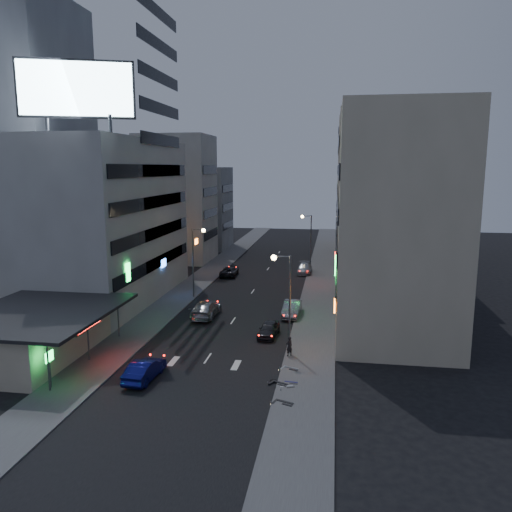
% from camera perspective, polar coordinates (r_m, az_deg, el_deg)
% --- Properties ---
extents(ground, '(180.00, 180.00, 0.00)m').
position_cam_1_polar(ground, '(37.00, -7.14, -13.79)').
color(ground, black).
rests_on(ground, ground).
extents(sidewalk_left, '(4.00, 120.00, 0.12)m').
position_cam_1_polar(sidewalk_left, '(66.58, -6.62, -2.90)').
color(sidewalk_left, '#4C4C4F').
rests_on(sidewalk_left, ground).
extents(sidewalk_right, '(4.00, 120.00, 0.12)m').
position_cam_1_polar(sidewalk_right, '(64.22, 7.29, -3.40)').
color(sidewalk_right, '#4C4C4F').
rests_on(sidewalk_right, ground).
extents(food_court, '(11.00, 13.00, 3.88)m').
position_cam_1_polar(food_court, '(43.70, -24.41, -8.08)').
color(food_court, beige).
rests_on(food_court, ground).
extents(white_building, '(14.00, 24.00, 18.00)m').
position_cam_1_polar(white_building, '(59.14, -17.88, 3.83)').
color(white_building, '#B4B4AF').
rests_on(white_building, ground).
extents(grey_tower, '(10.00, 14.00, 34.00)m').
position_cam_1_polar(grey_tower, '(65.97, -24.20, 11.01)').
color(grey_tower, gray).
rests_on(grey_tower, ground).
extents(shophouse_near, '(10.00, 11.00, 20.00)m').
position_cam_1_polar(shophouse_near, '(43.56, 16.01, 3.19)').
color(shophouse_near, beige).
rests_on(shophouse_near, ground).
extents(shophouse_mid, '(11.00, 12.00, 16.00)m').
position_cam_1_polar(shophouse_mid, '(55.20, 15.02, 2.52)').
color(shophouse_mid, tan).
rests_on(shophouse_mid, ground).
extents(shophouse_far, '(10.00, 14.00, 22.00)m').
position_cam_1_polar(shophouse_far, '(67.78, 13.60, 6.47)').
color(shophouse_far, beige).
rests_on(shophouse_far, ground).
extents(far_left_a, '(11.00, 10.00, 20.00)m').
position_cam_1_polar(far_left_a, '(81.59, -9.03, 6.48)').
color(far_left_a, '#B4B4AF').
rests_on(far_left_a, ground).
extents(far_left_b, '(12.00, 10.00, 15.00)m').
position_cam_1_polar(far_left_b, '(94.32, -6.84, 5.48)').
color(far_left_b, gray).
rests_on(far_left_b, ground).
extents(far_right_a, '(11.00, 12.00, 18.00)m').
position_cam_1_polar(far_right_a, '(82.87, 13.09, 5.71)').
color(far_right_a, tan).
rests_on(far_right_a, ground).
extents(far_right_b, '(12.00, 12.00, 24.00)m').
position_cam_1_polar(far_right_b, '(96.71, 12.89, 8.08)').
color(far_right_b, beige).
rests_on(far_right_b, ground).
extents(billboard, '(9.52, 3.75, 6.20)m').
position_cam_1_polar(billboard, '(48.57, -19.85, 17.47)').
color(billboard, '#595B60').
rests_on(billboard, white_building).
extents(street_lamp_right_near, '(1.60, 0.44, 8.02)m').
position_cam_1_polar(street_lamp_right_near, '(39.80, 3.33, -3.84)').
color(street_lamp_right_near, '#595B60').
rests_on(street_lamp_right_near, sidewalk_right).
extents(street_lamp_left, '(1.60, 0.44, 8.02)m').
position_cam_1_polar(street_lamp_left, '(57.44, -6.85, 0.42)').
color(street_lamp_left, '#595B60').
rests_on(street_lamp_left, sidewalk_left).
extents(street_lamp_right_far, '(1.60, 0.44, 8.02)m').
position_cam_1_polar(street_lamp_right_far, '(73.18, 5.99, 2.51)').
color(street_lamp_right_far, '#595B60').
rests_on(street_lamp_right_far, sidewalk_right).
extents(parked_car_right_near, '(1.89, 3.97, 1.31)m').
position_cam_1_polar(parked_car_right_near, '(45.09, 1.47, -8.38)').
color(parked_car_right_near, '#232428').
rests_on(parked_car_right_near, ground).
extents(parked_car_right_mid, '(1.79, 4.72, 1.54)m').
position_cam_1_polar(parked_car_right_mid, '(51.11, 4.12, -6.03)').
color(parked_car_right_mid, '#97999E').
rests_on(parked_car_right_mid, ground).
extents(parked_car_left, '(2.34, 4.76, 1.30)m').
position_cam_1_polar(parked_car_left, '(69.68, -3.08, -1.77)').
color(parked_car_left, '#26262B').
rests_on(parked_car_left, ground).
extents(parked_car_right_far, '(2.05, 4.92, 1.42)m').
position_cam_1_polar(parked_car_right_far, '(71.58, 5.58, -1.44)').
color(parked_car_right_far, '#9B9FA3').
rests_on(parked_car_right_far, ground).
extents(road_car_blue, '(1.83, 4.50, 1.45)m').
position_cam_1_polar(road_car_blue, '(37.27, -12.60, -12.57)').
color(road_car_blue, navy).
rests_on(road_car_blue, ground).
extents(road_car_silver, '(2.32, 5.64, 1.63)m').
position_cam_1_polar(road_car_silver, '(51.02, -5.77, -6.03)').
color(road_car_silver, '#A9AEB2').
rests_on(road_car_silver, ground).
extents(person, '(0.68, 0.67, 1.59)m').
position_cam_1_polar(person, '(40.36, 3.82, -10.26)').
color(person, black).
rests_on(person, sidewalk_right).
extents(scooter_black_a, '(1.30, 2.03, 1.18)m').
position_cam_1_polar(scooter_black_a, '(32.91, 4.45, -15.54)').
color(scooter_black_a, black).
rests_on(scooter_black_a, sidewalk_right).
extents(scooter_silver_a, '(1.09, 1.67, 0.97)m').
position_cam_1_polar(scooter_silver_a, '(35.47, 4.25, -13.76)').
color(scooter_silver_a, '#BBBDC3').
rests_on(scooter_silver_a, sidewalk_right).
extents(scooter_blue, '(0.69, 1.64, 0.97)m').
position_cam_1_polar(scooter_blue, '(35.91, 4.87, -13.46)').
color(scooter_blue, navy).
rests_on(scooter_blue, sidewalk_right).
extents(scooter_black_b, '(1.35, 1.96, 1.14)m').
position_cam_1_polar(scooter_black_b, '(35.50, 3.80, -13.58)').
color(scooter_black_b, black).
rests_on(scooter_black_b, sidewalk_right).
extents(scooter_silver_b, '(1.26, 1.99, 1.15)m').
position_cam_1_polar(scooter_silver_b, '(38.04, 5.02, -11.93)').
color(scooter_silver_b, '#989B9F').
rests_on(scooter_silver_b, sidewalk_right).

